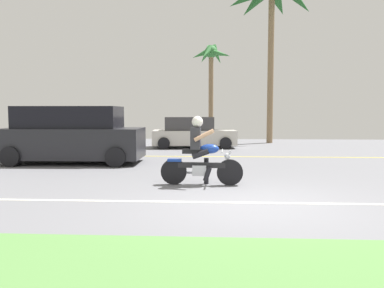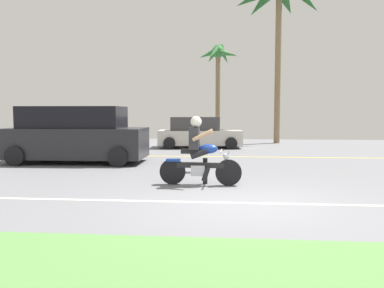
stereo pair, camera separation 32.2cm
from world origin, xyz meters
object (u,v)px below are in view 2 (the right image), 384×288
(motorcyclist, at_px, (200,156))
(suv_nearby, at_px, (75,135))
(parked_car_0, at_px, (94,131))
(parked_car_1, at_px, (199,133))
(palm_tree_0, at_px, (218,62))

(motorcyclist, height_order, suv_nearby, suv_nearby)
(motorcyclist, relative_size, parked_car_0, 0.45)
(suv_nearby, relative_size, parked_car_1, 1.19)
(palm_tree_0, bearing_deg, parked_car_0, -166.03)
(motorcyclist, height_order, palm_tree_0, palm_tree_0)
(motorcyclist, xyz_separation_m, suv_nearby, (-4.50, 3.79, 0.24))
(motorcyclist, distance_m, suv_nearby, 5.89)
(motorcyclist, distance_m, parked_car_1, 9.91)
(suv_nearby, xyz_separation_m, parked_car_0, (-2.17, 8.14, -0.26))
(parked_car_0, bearing_deg, palm_tree_0, 13.97)
(parked_car_0, distance_m, parked_car_1, 6.28)
(motorcyclist, distance_m, palm_tree_0, 14.17)
(parked_car_1, bearing_deg, motorcyclist, -85.73)
(motorcyclist, bearing_deg, palm_tree_0, 89.50)
(parked_car_1, bearing_deg, palm_tree_0, 77.08)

